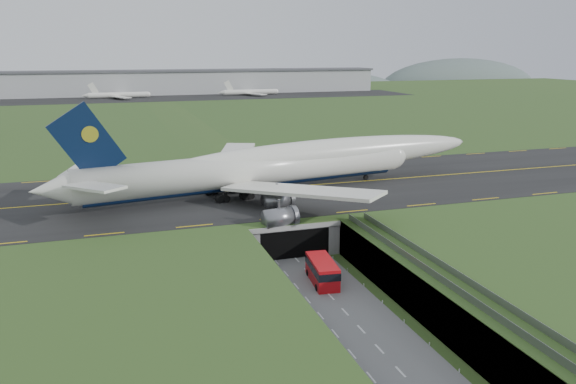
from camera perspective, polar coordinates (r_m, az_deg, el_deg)
name	(u,v)px	position (r m, az deg, el deg)	size (l,w,h in m)	color
ground	(312,277)	(87.58, 2.41, -8.61)	(900.00, 900.00, 0.00)	#2C4F1F
airfield_deck	(312,259)	(86.46, 2.43, -6.78)	(800.00, 800.00, 6.00)	gray
trench_road	(330,296)	(81.15, 4.26, -10.49)	(12.00, 75.00, 0.20)	slate
taxiway	(257,190)	(115.66, -3.19, 0.25)	(800.00, 44.00, 0.18)	black
tunnel_portal	(280,225)	(101.31, -0.83, -3.38)	(17.00, 22.30, 6.00)	gray
guideway	(446,284)	(74.49, 15.73, -8.96)	(3.00, 53.00, 7.05)	#A8A8A3
jumbo_jet	(283,165)	(113.54, -0.49, 2.79)	(95.11, 60.53, 20.28)	white
shuttle_tram	(322,271)	(84.69, 3.50, -8.04)	(4.26, 9.04, 3.53)	red
cargo_terminal	(151,82)	(376.67, -13.75, 10.78)	(320.00, 67.00, 15.60)	#B2B2B2
distant_hills	(214,94)	(515.47, -7.50, 9.88)	(700.00, 91.00, 60.00)	#566862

